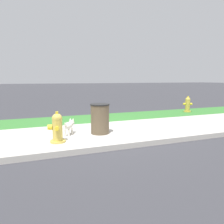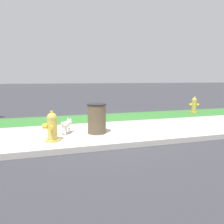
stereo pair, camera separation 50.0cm
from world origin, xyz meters
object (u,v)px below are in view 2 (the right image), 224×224
object	(u,v)px
fire_hydrant_far_end	(52,127)
fire_hydrant_near_corner	(194,105)
trash_bin	(97,119)
small_white_dog	(66,125)

from	to	relation	value
fire_hydrant_far_end	fire_hydrant_near_corner	world-z (taller)	fire_hydrant_far_end
fire_hydrant_far_end	trash_bin	world-z (taller)	trash_bin
fire_hydrant_far_end	fire_hydrant_near_corner	size ratio (longest dim) A/B	1.04
fire_hydrant_near_corner	trash_bin	distance (m)	5.17
fire_hydrant_near_corner	small_white_dog	xyz separation A→B (m)	(-5.44, -2.07, -0.08)
fire_hydrant_far_end	small_white_dog	world-z (taller)	fire_hydrant_far_end
fire_hydrant_near_corner	small_white_dog	distance (m)	5.82
small_white_dog	trash_bin	world-z (taller)	trash_bin
fire_hydrant_near_corner	trash_bin	size ratio (longest dim) A/B	0.87
small_white_dog	trash_bin	xyz separation A→B (m)	(0.78, -0.16, 0.15)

